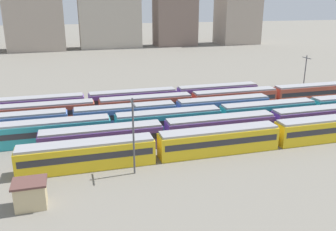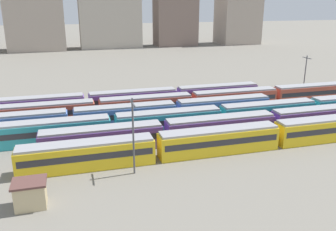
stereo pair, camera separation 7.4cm
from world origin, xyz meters
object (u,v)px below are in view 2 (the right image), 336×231
Objects in this scene: train_track_5 at (133,99)px; train_track_2 at (220,116)px; catenary_pole_0 at (133,133)px; signal_hut at (30,194)px; train_track_1 at (320,117)px; train_track_3 at (125,115)px; catenary_pole_1 at (305,71)px; train_track_0 at (328,129)px; train_track_4 at (235,98)px.

train_track_2 is at bearing -50.81° from train_track_5.
signal_hut is (-12.22, -4.71, -4.05)m from catenary_pole_0.
train_track_1 is 35.76m from catenary_pole_0.
train_track_2 and train_track_3 have the same top height.
train_track_3 is 15.50× the size of signal_hut.
train_track_2 is 35.62m from catenary_pole_1.
catenary_pole_1 is at bearing 60.10° from train_track_1.
train_track_0 is at bearing -119.14° from catenary_pole_1.
train_track_2 reaches higher than signal_hut.
train_track_4 is at bearing -14.23° from train_track_5.
train_track_0 is at bearing -115.56° from train_track_1.
train_track_3 is at bearing 152.66° from train_track_0.
train_track_3 is 6.32× the size of catenary_pole_1.
signal_hut is at bearing -120.90° from train_track_3.
train_track_0 is at bearing -27.34° from train_track_3.
train_track_3 is 0.60× the size of train_track_4.
train_track_0 is 1.68× the size of train_track_5.
train_track_4 is 35.38m from catenary_pole_0.
catenary_pole_0 reaches higher than train_track_1.
catenary_pole_1 is at bearing 60.86° from train_track_0.
train_track_1 is (2.49, 5.20, 0.00)m from train_track_0.
train_track_2 is at bearing 37.37° from catenary_pole_0.
catenary_pole_1 is at bearing 31.42° from train_track_2.
catenary_pole_0 reaches higher than catenary_pole_1.
train_track_3 is at bearing 59.10° from signal_hut.
train_track_4 is 10.60× the size of catenary_pole_1.
train_track_4 is at bearing 37.21° from signal_hut.
catenary_pole_0 is (-1.89, -18.86, 3.70)m from train_track_3.
train_track_0 is 21.76m from train_track_4.
train_track_3 is 48.25m from catenary_pole_1.
train_track_3 is at bearing 162.00° from train_track_2.
catenary_pole_0 is at bearing -146.27° from catenary_pole_1.
train_track_1 is at bearing -119.90° from catenary_pole_1.
signal_hut is at bearing -142.79° from train_track_4.
catenary_pole_0 is at bearing -166.24° from train_track_1.
train_track_2 is 16.82m from train_track_3.
catenary_pole_1 is at bearing 31.41° from signal_hut.
train_track_0 is at bearing -44.04° from train_track_5.
train_track_4 is at bearing 12.33° from train_track_3.
train_track_5 is (3.28, 10.40, 0.00)m from train_track_3.
train_track_2 and train_track_5 have the same top height.
train_track_0 is 1.68× the size of train_track_3.
catenary_pole_0 reaches higher than train_track_4.
train_track_2 is (-14.17, 10.40, 0.00)m from train_track_0.
train_track_2 is at bearing -148.58° from catenary_pole_1.
train_track_2 is 1.34× the size of train_track_3.
train_track_0 and train_track_1 have the same top height.
train_track_2 is 12.99m from train_track_4.
train_track_0 is 37.40m from train_track_5.
signal_hut is at bearing -164.27° from train_track_1.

